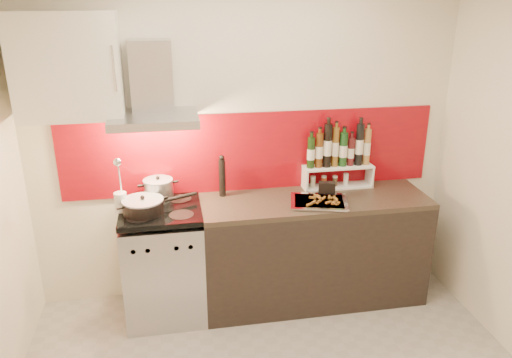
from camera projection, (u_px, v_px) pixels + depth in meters
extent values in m
cube|color=silver|center=(246.00, 142.00, 3.98)|extent=(3.40, 0.02, 2.60)
cube|color=maroon|center=(252.00, 152.00, 4.00)|extent=(3.00, 0.02, 0.64)
cube|color=#B7B7BA|center=(165.00, 265.00, 3.89)|extent=(0.60, 0.60, 0.84)
cube|color=black|center=(166.00, 296.00, 3.66)|extent=(0.50, 0.02, 0.40)
cube|color=#B7B7BA|center=(162.00, 249.00, 3.52)|extent=(0.56, 0.02, 0.12)
cube|color=#FF190C|center=(162.00, 249.00, 3.52)|extent=(0.10, 0.01, 0.04)
cube|color=black|center=(160.00, 210.00, 3.73)|extent=(0.60, 0.60, 0.04)
cube|color=black|center=(313.00, 251.00, 4.09)|extent=(1.80, 0.60, 0.86)
cube|color=black|center=(315.00, 201.00, 3.93)|extent=(1.80, 0.60, 0.04)
cube|color=#B7B7BA|center=(154.00, 119.00, 3.53)|extent=(0.62, 0.50, 0.06)
cube|color=#B7B7BA|center=(151.00, 76.00, 3.57)|extent=(0.30, 0.18, 0.50)
sphere|color=#FFD18C|center=(133.00, 125.00, 3.52)|extent=(0.07, 0.07, 0.07)
sphere|color=#FFD18C|center=(176.00, 123.00, 3.57)|extent=(0.07, 0.07, 0.07)
cube|color=white|center=(68.00, 66.00, 3.38)|extent=(0.70, 0.35, 0.72)
cylinder|color=#B7B7BA|center=(159.00, 190.00, 3.85)|extent=(0.22, 0.22, 0.15)
cylinder|color=#99999E|center=(158.00, 180.00, 3.82)|extent=(0.23, 0.23, 0.01)
sphere|color=black|center=(158.00, 178.00, 3.81)|extent=(0.03, 0.03, 0.03)
cylinder|color=black|center=(143.00, 207.00, 3.63)|extent=(0.29, 0.29, 0.09)
cylinder|color=#99999E|center=(143.00, 200.00, 3.61)|extent=(0.30, 0.30, 0.01)
sphere|color=black|center=(142.00, 197.00, 3.60)|extent=(0.03, 0.03, 0.03)
cylinder|color=black|center=(179.00, 197.00, 3.77)|extent=(0.27, 0.14, 0.03)
cylinder|color=silver|center=(121.00, 203.00, 3.65)|extent=(0.09, 0.09, 0.15)
cylinder|color=silver|center=(120.00, 177.00, 3.58)|extent=(0.01, 0.07, 0.28)
sphere|color=silver|center=(117.00, 162.00, 3.48)|extent=(0.06, 0.06, 0.06)
cylinder|color=black|center=(222.00, 178.00, 3.92)|extent=(0.05, 0.05, 0.30)
sphere|color=black|center=(222.00, 158.00, 3.86)|extent=(0.04, 0.04, 0.04)
cube|color=white|center=(337.00, 186.00, 4.15)|extent=(0.58, 0.16, 0.01)
cube|color=white|center=(305.00, 179.00, 4.07)|extent=(0.02, 0.16, 0.16)
cube|color=white|center=(370.00, 175.00, 4.17)|extent=(0.02, 0.16, 0.16)
cube|color=white|center=(338.00, 167.00, 4.09)|extent=(0.58, 0.16, 0.02)
cylinder|color=black|center=(311.00, 153.00, 4.00)|extent=(0.06, 0.06, 0.25)
cylinder|color=#552D0E|center=(319.00, 150.00, 4.01)|extent=(0.06, 0.06, 0.28)
cylinder|color=black|center=(328.00, 146.00, 4.01)|extent=(0.07, 0.07, 0.36)
cylinder|color=brown|center=(335.00, 147.00, 4.02)|extent=(0.05, 0.05, 0.33)
cylinder|color=#143816|center=(343.00, 149.00, 4.04)|extent=(0.07, 0.07, 0.28)
cylinder|color=#491316|center=(351.00, 152.00, 4.06)|extent=(0.05, 0.05, 0.23)
cylinder|color=black|center=(359.00, 145.00, 4.05)|extent=(0.06, 0.06, 0.35)
cylinder|color=olive|center=(367.00, 147.00, 4.07)|extent=(0.06, 0.06, 0.30)
cylinder|color=beige|center=(313.00, 182.00, 4.10)|extent=(0.04, 0.04, 0.08)
cylinder|color=#953A18|center=(324.00, 182.00, 4.11)|extent=(0.04, 0.04, 0.08)
cylinder|color=#453522|center=(335.00, 181.00, 4.13)|extent=(0.04, 0.04, 0.07)
cylinder|color=white|center=(346.00, 180.00, 4.14)|extent=(0.04, 0.04, 0.09)
cube|color=black|center=(327.00, 189.00, 3.95)|extent=(0.14, 0.09, 0.11)
cube|color=silver|center=(319.00, 202.00, 3.82)|extent=(0.47, 0.40, 0.01)
cube|color=silver|center=(319.00, 201.00, 3.82)|extent=(0.50, 0.43, 0.01)
cube|color=red|center=(319.00, 201.00, 3.82)|extent=(0.42, 0.35, 0.01)
cube|color=brown|center=(318.00, 202.00, 3.79)|extent=(0.06, 0.04, 0.01)
cube|color=brown|center=(310.00, 204.00, 3.73)|extent=(0.06, 0.04, 0.01)
cube|color=brown|center=(335.00, 203.00, 3.76)|extent=(0.03, 0.06, 0.01)
cube|color=brown|center=(317.00, 196.00, 3.89)|extent=(0.05, 0.05, 0.01)
cube|color=brown|center=(315.00, 202.00, 3.77)|extent=(0.06, 0.02, 0.01)
cube|color=brown|center=(324.00, 198.00, 3.85)|extent=(0.05, 0.05, 0.01)
cube|color=brown|center=(319.00, 197.00, 3.86)|extent=(0.04, 0.06, 0.01)
cube|color=brown|center=(316.00, 202.00, 3.78)|extent=(0.03, 0.06, 0.01)
cube|color=brown|center=(329.00, 202.00, 3.77)|extent=(0.06, 0.04, 0.01)
cube|color=brown|center=(333.00, 197.00, 3.86)|extent=(0.05, 0.04, 0.01)
cube|color=brown|center=(337.00, 202.00, 3.77)|extent=(0.05, 0.05, 0.01)
cube|color=brown|center=(337.00, 201.00, 3.79)|extent=(0.04, 0.06, 0.01)
cube|color=brown|center=(335.00, 198.00, 3.85)|extent=(0.04, 0.06, 0.01)
cube|color=brown|center=(329.00, 197.00, 3.87)|extent=(0.04, 0.06, 0.01)
cube|color=brown|center=(312.00, 197.00, 3.86)|extent=(0.06, 0.03, 0.01)
cube|color=brown|center=(335.00, 204.00, 3.75)|extent=(0.06, 0.03, 0.01)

